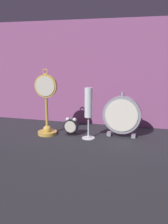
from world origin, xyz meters
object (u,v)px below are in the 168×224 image
Objects in this scene: mantel_clock_silver at (122,115)px; champagne_flute at (88,107)px; alarm_clock_twin_bell at (71,125)px; pocket_watch_on_stand at (46,107)px.

mantel_clock_silver is 0.17m from champagne_flute.
mantel_clock_silver reaches higher than alarm_clock_twin_bell.
alarm_clock_twin_bell is 0.41× the size of mantel_clock_silver.
alarm_clock_twin_bell is at bearing 9.96° from pocket_watch_on_stand.
alarm_clock_twin_bell is (0.12, 0.02, -0.09)m from pocket_watch_on_stand.
mantel_clock_silver is at bearing 9.94° from pocket_watch_on_stand.
pocket_watch_on_stand reaches higher than champagne_flute.
champagne_flute is at bearing -15.10° from alarm_clock_twin_bell.
pocket_watch_on_stand is at bearing 178.77° from champagne_flute.
mantel_clock_silver is (0.25, 0.04, 0.06)m from alarm_clock_twin_bell.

